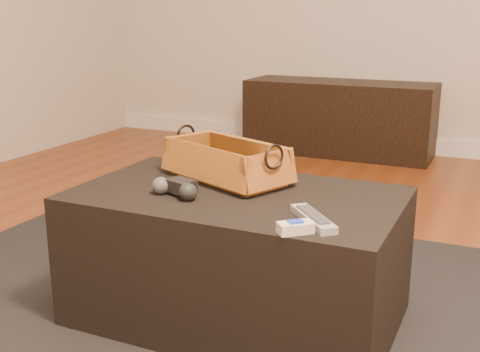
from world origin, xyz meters
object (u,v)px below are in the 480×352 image
at_px(ottoman, 237,255).
at_px(silver_remote, 313,218).
at_px(cream_gadget, 295,227).
at_px(tv_remote, 218,171).
at_px(media_cabinet, 339,118).
at_px(wicker_basket, 227,164).
at_px(game_controller, 177,188).

distance_m(ottoman, silver_remote, 0.41).
bearing_deg(cream_gadget, tv_remote, 137.26).
distance_m(tv_remote, cream_gadget, 0.55).
bearing_deg(media_cabinet, tv_remote, -84.15).
relative_size(ottoman, tv_remote, 4.27).
height_order(wicker_basket, game_controller, wicker_basket).
distance_m(ottoman, tv_remote, 0.29).
height_order(media_cabinet, wicker_basket, wicker_basket).
xyz_separation_m(wicker_basket, silver_remote, (0.39, -0.29, -0.04)).
xyz_separation_m(tv_remote, cream_gadget, (0.41, -0.38, -0.01)).
relative_size(ottoman, game_controller, 5.78).
bearing_deg(game_controller, wicker_basket, 77.36).
xyz_separation_m(media_cabinet, cream_gadget, (0.65, -2.74, 0.19)).
height_order(tv_remote, cream_gadget, tv_remote).
bearing_deg(game_controller, cream_gadget, -18.77).
height_order(ottoman, tv_remote, tv_remote).
height_order(media_cabinet, silver_remote, media_cabinet).
height_order(wicker_basket, silver_remote, wicker_basket).
height_order(tv_remote, game_controller, game_controller).
bearing_deg(ottoman, game_controller, -142.73).
bearing_deg(silver_remote, cream_gadget, -99.19).
distance_m(game_controller, cream_gadget, 0.46).
bearing_deg(game_controller, silver_remote, -6.55).
xyz_separation_m(wicker_basket, game_controller, (-0.05, -0.24, -0.03)).
xyz_separation_m(tv_remote, game_controller, (-0.03, -0.23, -0.00)).
relative_size(tv_remote, game_controller, 1.35).
relative_size(game_controller, silver_remote, 0.91).
distance_m(media_cabinet, game_controller, 2.62).
xyz_separation_m(game_controller, silver_remote, (0.45, -0.05, -0.02)).
height_order(tv_remote, wicker_basket, wicker_basket).
bearing_deg(media_cabinet, cream_gadget, -76.69).
bearing_deg(wicker_basket, media_cabinet, 96.52).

